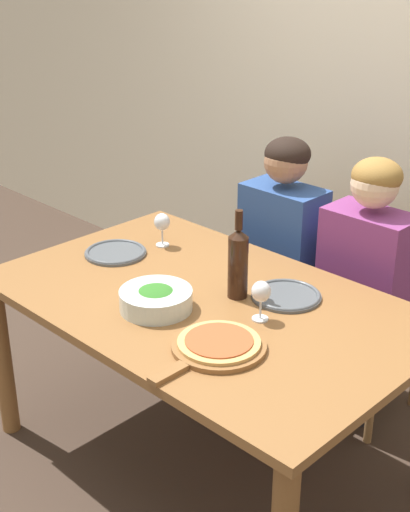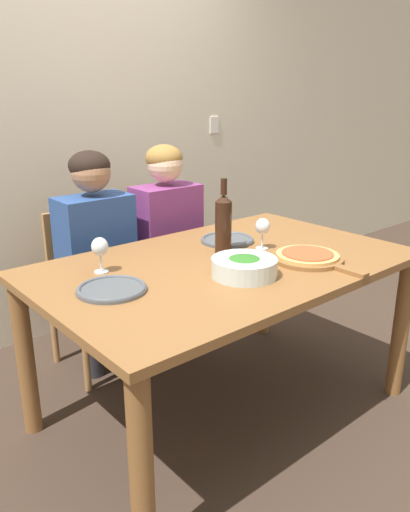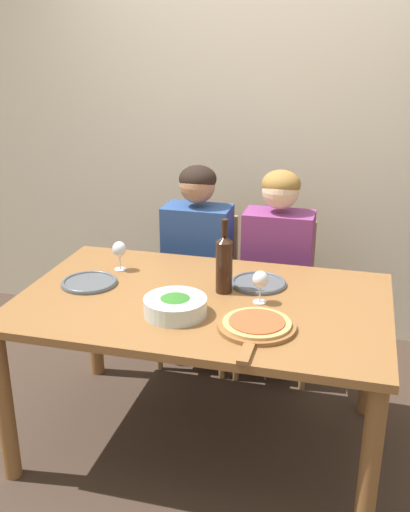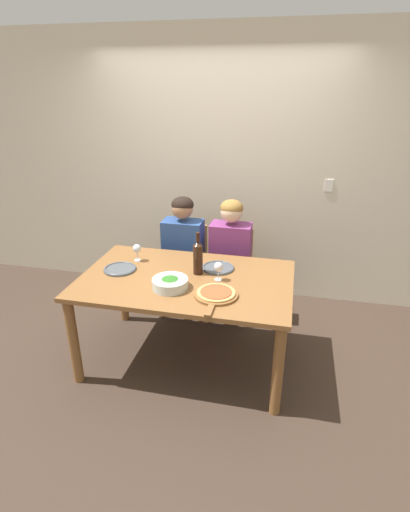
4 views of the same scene
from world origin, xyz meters
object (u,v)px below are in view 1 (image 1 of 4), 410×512
(chair_left, at_px, (292,280))
(person_woman, at_px, (280,239))
(pizza_on_board, at_px, (217,345))
(chair_right, at_px, (373,312))
(dinner_plate_right, at_px, (286,295))
(wine_glass_left, at_px, (162,224))
(wine_glass_right, at_px, (261,293))
(person_man, at_px, (364,268))
(dinner_plate_left, at_px, (116,252))
(broccoli_bowl, at_px, (156,299))
(wine_bottle, at_px, (238,262))

(chair_left, bearing_deg, person_woman, -90.00)
(chair_left, relative_size, pizza_on_board, 1.90)
(chair_right, distance_m, person_woman, 0.54)
(dinner_plate_right, relative_size, pizza_on_board, 0.58)
(wine_glass_left, relative_size, wine_glass_right, 1.00)
(wine_glass_left, bearing_deg, pizza_on_board, -30.75)
(chair_left, xyz_separation_m, pizza_on_board, (0.52, -1.08, 0.31))
(person_woman, height_order, person_man, same)
(dinner_plate_left, bearing_deg, wine_glass_left, 70.67)
(person_woman, distance_m, broccoli_bowl, 0.94)
(chair_right, relative_size, pizza_on_board, 1.90)
(person_woman, relative_size, person_man, 1.00)
(chair_left, relative_size, person_man, 0.72)
(person_woman, distance_m, person_man, 0.46)
(broccoli_bowl, relative_size, dinner_plate_left, 1.01)
(broccoli_bowl, height_order, dinner_plate_left, broccoli_bowl)
(broccoli_bowl, distance_m, wine_glass_right, 0.39)
(wine_bottle, relative_size, broccoli_bowl, 1.29)
(chair_left, bearing_deg, wine_glass_left, -112.67)
(person_woman, relative_size, dinner_plate_right, 4.53)
(person_woman, distance_m, pizza_on_board, 1.10)
(chair_left, bearing_deg, dinner_plate_right, -54.44)
(dinner_plate_right, height_order, wine_glass_right, wine_glass_right)
(pizza_on_board, relative_size, wine_glass_left, 3.04)
(chair_right, xyz_separation_m, wine_glass_left, (-0.72, -0.62, 0.40))
(dinner_plate_left, relative_size, dinner_plate_right, 1.00)
(person_man, distance_m, pizza_on_board, 0.98)
(chair_right, xyz_separation_m, broccoli_bowl, (-0.30, -1.03, 0.34))
(chair_right, bearing_deg, wine_glass_left, -139.43)
(wine_bottle, relative_size, pizza_on_board, 0.76)
(chair_left, height_order, broccoli_bowl, chair_left)
(broccoli_bowl, distance_m, pizza_on_board, 0.36)
(chair_left, height_order, person_woman, person_woman)
(wine_bottle, height_order, dinner_plate_left, wine_bottle)
(wine_bottle, xyz_separation_m, pizza_on_board, (0.21, -0.33, -0.13))
(broccoli_bowl, bearing_deg, wine_glass_left, 135.43)
(chair_left, distance_m, chair_right, 0.46)
(wine_glass_right, bearing_deg, wine_bottle, 156.75)
(wine_glass_left, bearing_deg, dinner_plate_left, -109.33)
(person_woman, bearing_deg, wine_glass_right, -55.74)
(wine_bottle, height_order, pizza_on_board, wine_bottle)
(chair_right, xyz_separation_m, dinner_plate_right, (-0.02, -0.63, 0.31))
(wine_glass_left, bearing_deg, broccoli_bowl, -44.57)
(dinner_plate_left, bearing_deg, wine_bottle, 6.89)
(dinner_plate_right, distance_m, wine_glass_left, 0.71)
(chair_left, bearing_deg, wine_glass_right, -59.39)
(pizza_on_board, bearing_deg, wine_glass_right, 96.99)
(chair_right, height_order, broccoli_bowl, chair_right)
(dinner_plate_right, relative_size, wine_glass_left, 1.76)
(broccoli_bowl, relative_size, pizza_on_board, 0.59)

